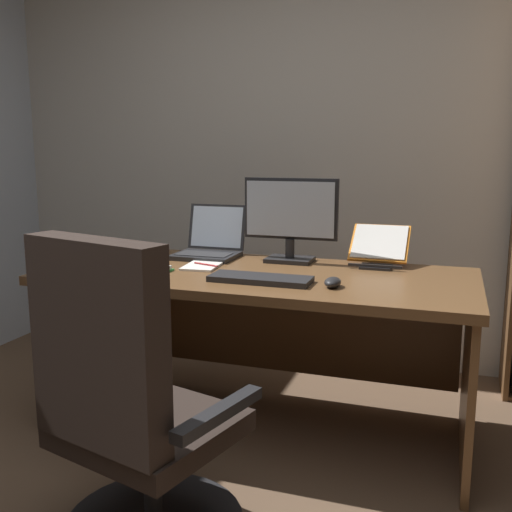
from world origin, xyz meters
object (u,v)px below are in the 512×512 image
desk (263,309)px  notepad (202,266)px  office_chair (130,424)px  reading_stand_with_book (379,247)px  computer_mouse (333,282)px  open_binder (106,270)px  keyboard (260,279)px  laptop (209,246)px  pen (206,264)px  monitor (290,220)px

desk → notepad: size_ratio=8.96×
office_chair → reading_stand_with_book: bearing=80.2°
computer_mouse → open_binder: bearing=-177.1°
keyboard → reading_stand_with_book: (0.41, 0.52, 0.07)m
laptop → notepad: laptop is taller
pen → laptop: bearing=109.7°
desk → open_binder: bearing=-153.5°
laptop → open_binder: laptop is taller
reading_stand_with_book → notepad: (-0.76, -0.32, -0.08)m
office_chair → computer_mouse: (0.48, 0.75, 0.32)m
monitor → office_chair: bearing=-98.4°
monitor → pen: 0.46m
monitor → notepad: size_ratio=2.18×
open_binder → laptop: bearing=65.0°
reading_stand_with_book → open_binder: size_ratio=0.53×
desk → pen: 0.33m
computer_mouse → laptop: bearing=147.2°
office_chair → laptop: office_chair is taller
open_binder → notepad: bearing=38.6°
computer_mouse → open_binder: 1.00m
computer_mouse → reading_stand_with_book: (0.11, 0.52, 0.07)m
computer_mouse → open_binder: (-1.00, -0.05, -0.01)m
reading_stand_with_book → notepad: 0.83m
desk → office_chair: size_ratio=1.83×
keyboard → notepad: bearing=150.2°
desk → pen: (-0.26, -0.06, 0.20)m
notepad → office_chair: bearing=-79.8°
monitor → computer_mouse: (0.30, -0.46, -0.18)m
keyboard → notepad: (-0.35, 0.20, -0.01)m
laptop → computer_mouse: laptop is taller
desk → laptop: bearing=149.6°
keyboard → notepad: keyboard is taller
computer_mouse → open_binder: size_ratio=0.20×
monitor → computer_mouse: bearing=-56.9°
monitor → keyboard: monitor is taller
reading_stand_with_book → laptop: bearing=-176.2°
computer_mouse → reading_stand_with_book: bearing=77.6°
monitor → computer_mouse: size_ratio=4.40×
reading_stand_with_book → pen: bearing=-156.6°
laptop → keyboard: bearing=-47.7°
desk → monitor: bearing=69.7°
monitor → keyboard: size_ratio=1.09×
office_chair → keyboard: 0.83m
office_chair → pen: size_ratio=7.36×
monitor → laptop: size_ratio=1.48×
laptop → reading_stand_with_book: 0.84m
office_chair → keyboard: size_ratio=2.45×
laptop → computer_mouse: 0.86m
computer_mouse → reading_stand_with_book: 0.54m
laptop → notepad: 0.28m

